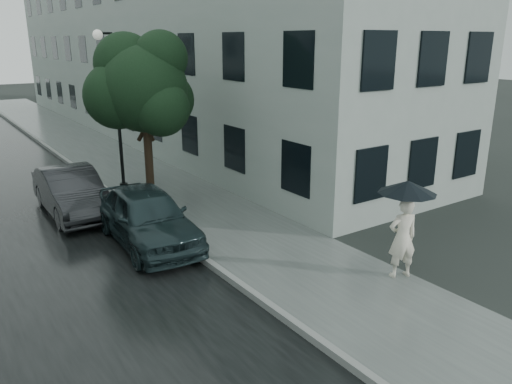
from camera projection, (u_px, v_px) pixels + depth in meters
ground at (313, 279)px, 11.13m from camera, size 120.00×120.00×0.00m
sidewalk at (128, 168)px, 20.71m from camera, size 3.50×60.00×0.01m
kerb_near at (83, 173)px, 19.70m from camera, size 0.15×60.00×0.15m
building_near at (162, 51)px, 28.14m from camera, size 7.02×36.00×9.00m
pedestrian at (402, 238)px, 10.99m from camera, size 0.78×0.64×1.84m
umbrella at (408, 187)px, 10.64m from camera, size 1.50×1.50×1.36m
street_tree at (143, 87)px, 15.41m from camera, size 3.51×3.18×5.42m
lamp_post at (114, 102)px, 16.92m from camera, size 0.82×0.48×5.43m
car_near at (147, 216)px, 12.86m from camera, size 1.98×4.45×1.49m
car_far at (72, 192)px, 15.10m from camera, size 1.54×4.27×1.40m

